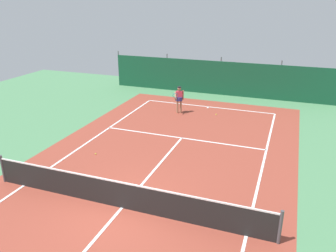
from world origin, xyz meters
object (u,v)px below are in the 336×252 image
tennis_player (179,98)px  parked_car (225,74)px  tennis_ball_near_player (96,154)px  tennis_ball_midcourt (216,114)px  tennis_net (121,195)px

tennis_player → parked_car: (1.11, 8.15, -0.12)m
parked_car → tennis_ball_near_player: bearing=73.2°
tennis_player → tennis_ball_midcourt: size_ratio=24.85×
tennis_ball_near_player → tennis_ball_midcourt: 8.21m
tennis_player → tennis_ball_midcourt: tennis_player is taller
tennis_net → tennis_ball_near_player: size_ratio=153.33×
tennis_ball_midcourt → parked_car: size_ratio=0.02×
tennis_player → tennis_ball_near_player: size_ratio=24.85×
tennis_net → parked_car: parked_car is taller
tennis_player → parked_car: size_ratio=0.37×
tennis_ball_near_player → parked_car: bearing=79.6°
tennis_ball_midcourt → parked_car: parked_car is taller
tennis_ball_near_player → parked_car: (2.75, 14.95, 0.81)m
tennis_ball_near_player → tennis_ball_midcourt: (3.85, 7.25, 0.00)m
tennis_net → tennis_ball_midcourt: bearing=85.6°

